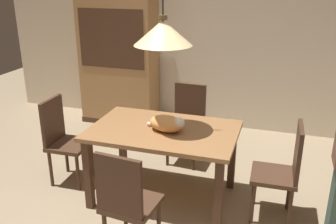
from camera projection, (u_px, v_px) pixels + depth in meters
back_wall at (209, 26)px, 5.22m from camera, size 6.40×0.10×2.90m
dining_table at (163, 139)px, 3.59m from camera, size 1.40×0.90×0.75m
chair_left_side at (63, 137)px, 3.96m from camera, size 0.41×0.41×0.93m
chair_far_back at (187, 120)px, 4.42m from camera, size 0.42×0.42×0.93m
chair_near_front at (126, 200)px, 2.86m from camera, size 0.44×0.44×0.93m
chair_right_side at (284, 169)px, 3.32m from camera, size 0.41×0.41×0.93m
cat_sleeping at (167, 123)px, 3.48m from camera, size 0.40×0.29×0.16m
pendant_lamp at (163, 32)px, 3.24m from camera, size 0.52×0.52×1.30m
hutch_bookcase at (119, 64)px, 5.48m from camera, size 1.12×0.45×1.85m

